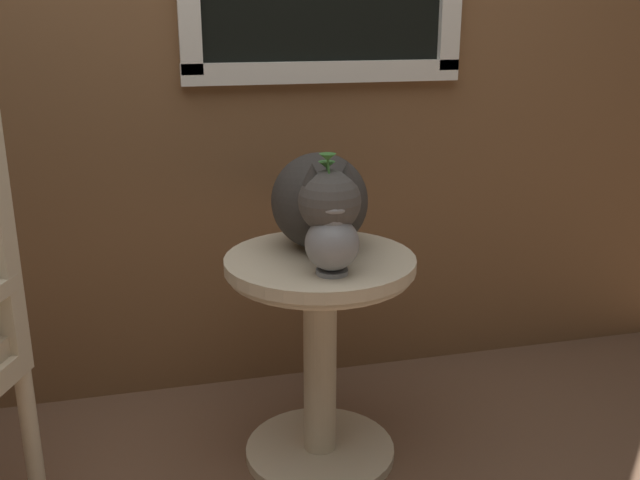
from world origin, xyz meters
The scene contains 4 objects.
back_wall centered at (0.01, 0.85, 1.31)m, with size 4.00×0.07×2.60m.
wicker_side_table centered at (0.29, 0.30, 0.43)m, with size 0.54×0.54×0.64m.
cat centered at (0.31, 0.36, 0.79)m, with size 0.31×0.62×0.29m.
pewter_vase_with_ivy centered at (0.29, 0.16, 0.74)m, with size 0.14×0.14×0.32m.
Camera 1 is at (-0.17, -1.56, 1.30)m, focal length 40.40 mm.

